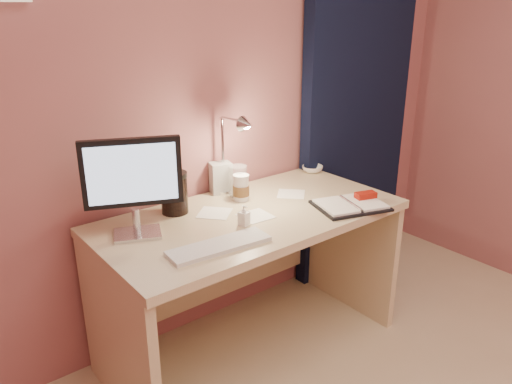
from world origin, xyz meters
TOP-DOWN VIEW (x-y plane):
  - room at (0.95, 1.69)m, footprint 3.50×3.50m
  - desk at (0.00, 1.45)m, footprint 1.40×0.70m
  - monitor at (-0.51, 1.48)m, footprint 0.37×0.20m
  - keyboard at (-0.31, 1.18)m, footprint 0.42×0.16m
  - planner at (0.42, 1.15)m, footprint 0.38×0.32m
  - paper_a at (0.31, 1.45)m, footprint 0.19×0.19m
  - paper_b at (-0.01, 1.34)m, footprint 0.14×0.14m
  - paper_c at (-0.13, 1.48)m, footprint 0.20×0.20m
  - coffee_cup at (0.06, 1.54)m, footprint 0.08×0.08m
  - clear_cup at (0.09, 1.60)m, footprint 0.09×0.09m
  - bowl at (0.64, 1.64)m, footprint 0.15×0.15m
  - lotion_bottle at (-0.10, 1.30)m, footprint 0.05×0.05m
  - dark_jar at (-0.26, 1.60)m, footprint 0.12×0.12m
  - product_box at (0.05, 1.69)m, footprint 0.12×0.11m
  - desk_lamp at (0.05, 1.58)m, footprint 0.11×0.25m

SIDE VIEW (x-z plane):
  - desk at x=0.00m, z-range 0.14..0.87m
  - paper_a at x=0.31m, z-range 0.73..0.73m
  - paper_b at x=-0.01m, z-range 0.73..0.73m
  - paper_c at x=-0.13m, z-range 0.73..0.73m
  - keyboard at x=-0.31m, z-range 0.73..0.75m
  - planner at x=0.42m, z-range 0.72..0.77m
  - bowl at x=0.64m, z-range 0.73..0.77m
  - lotion_bottle at x=-0.10m, z-range 0.73..0.82m
  - coffee_cup at x=0.06m, z-range 0.73..0.85m
  - clear_cup at x=0.09m, z-range 0.73..0.88m
  - product_box at x=0.05m, z-range 0.73..0.88m
  - dark_jar at x=-0.26m, z-range 0.73..0.90m
  - monitor at x=-0.51m, z-range 0.77..1.18m
  - desk_lamp at x=0.05m, z-range 0.78..1.19m
  - room at x=0.95m, z-range -0.61..2.89m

